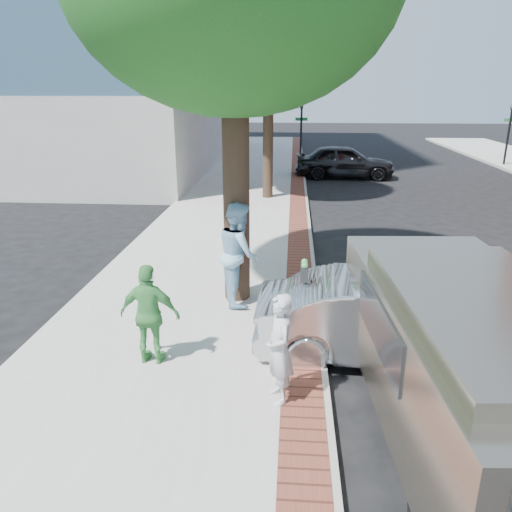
# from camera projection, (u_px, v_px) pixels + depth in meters

# --- Properties ---
(ground) EXTENTS (120.00, 120.00, 0.00)m
(ground) POSITION_uv_depth(u_px,v_px,m) (260.00, 348.00, 8.63)
(ground) COLOR black
(ground) RESTS_ON ground
(sidewalk) EXTENTS (5.00, 60.00, 0.15)m
(sidewalk) POSITION_uv_depth(u_px,v_px,m) (231.00, 224.00, 16.27)
(sidewalk) COLOR #9E9991
(sidewalk) RESTS_ON ground
(brick_strip) EXTENTS (0.60, 60.00, 0.01)m
(brick_strip) POSITION_uv_depth(u_px,v_px,m) (298.00, 223.00, 16.09)
(brick_strip) COLOR brown
(brick_strip) RESTS_ON sidewalk
(curb) EXTENTS (0.10, 60.00, 0.15)m
(curb) POSITION_uv_depth(u_px,v_px,m) (309.00, 225.00, 16.09)
(curb) COLOR gray
(curb) RESTS_ON ground
(office_base) EXTENTS (18.20, 22.20, 4.00)m
(office_base) POSITION_uv_depth(u_px,v_px,m) (67.00, 129.00, 29.70)
(office_base) COLOR gray
(office_base) RESTS_ON ground
(signal_near) EXTENTS (0.70, 0.15, 3.80)m
(signal_near) POSITION_uv_depth(u_px,v_px,m) (301.00, 125.00, 28.64)
(signal_near) COLOR black
(signal_near) RESTS_ON ground
(signal_far) EXTENTS (0.70, 0.15, 3.80)m
(signal_far) POSITION_uv_depth(u_px,v_px,m) (510.00, 126.00, 27.82)
(signal_far) COLOR black
(signal_far) RESTS_ON ground
(tree_far) EXTENTS (4.80, 4.80, 7.14)m
(tree_far) POSITION_uv_depth(u_px,v_px,m) (269.00, 59.00, 18.31)
(tree_far) COLOR black
(tree_far) RESTS_ON sidewalk
(parking_meter) EXTENTS (0.12, 0.32, 1.47)m
(parking_meter) POSITION_uv_depth(u_px,v_px,m) (304.00, 285.00, 8.21)
(parking_meter) COLOR gray
(parking_meter) RESTS_ON sidewalk
(person_gray) EXTENTS (0.53, 0.66, 1.57)m
(person_gray) POSITION_uv_depth(u_px,v_px,m) (279.00, 349.00, 6.72)
(person_gray) COLOR #BBBAC0
(person_gray) RESTS_ON sidewalk
(person_officer) EXTENTS (1.00, 1.16, 2.06)m
(person_officer) POSITION_uv_depth(u_px,v_px,m) (239.00, 253.00, 9.85)
(person_officer) COLOR #8BBDD8
(person_officer) RESTS_ON sidewalk
(person_green) EXTENTS (0.98, 0.47, 1.62)m
(person_green) POSITION_uv_depth(u_px,v_px,m) (150.00, 315.00, 7.69)
(person_green) COLOR #469B4C
(person_green) RESTS_ON sidewalk
(sedan_silver) EXTENTS (4.30, 1.57, 1.41)m
(sedan_silver) POSITION_uv_depth(u_px,v_px,m) (386.00, 319.00, 8.14)
(sedan_silver) COLOR #AFB3B7
(sedan_silver) RESTS_ON ground
(bg_car) EXTENTS (4.91, 2.12, 1.65)m
(bg_car) POSITION_uv_depth(u_px,v_px,m) (345.00, 161.00, 24.77)
(bg_car) COLOR black
(bg_car) RESTS_ON ground
(van) EXTENTS (2.50, 5.75, 2.08)m
(van) POSITION_uv_depth(u_px,v_px,m) (463.00, 350.00, 6.28)
(van) COLOR gray
(van) RESTS_ON ground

